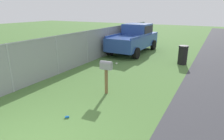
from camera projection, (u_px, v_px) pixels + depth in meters
mailbox at (106, 68)px, 7.23m from camera, size 0.25×0.47×1.31m
pickup_truck at (135, 37)px, 14.54m from camera, size 5.40×2.31×2.09m
trash_bin at (183, 55)px, 11.39m from camera, size 0.56×0.56×1.12m
fence_section at (98, 43)px, 12.60m from camera, size 17.57×0.07×1.94m
litter_cup_midfield_b at (116, 63)px, 11.57m from camera, size 0.12×0.11×0.08m
litter_can_by_mailbox at (67, 117)px, 5.83m from camera, size 0.13×0.13×0.07m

